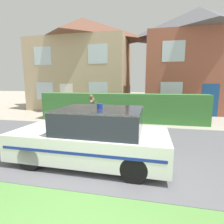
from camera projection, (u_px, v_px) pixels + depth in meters
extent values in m
cube|color=#5B5B60|center=(120.00, 145.00, 6.07)|extent=(28.00, 5.56, 0.01)
cube|color=#3D7F38|center=(120.00, 108.00, 9.77)|extent=(9.20, 0.80, 1.57)
cylinder|color=black|center=(63.00, 138.00, 5.87)|extent=(0.60, 0.21, 0.60)
cylinder|color=black|center=(30.00, 158.00, 4.32)|extent=(0.60, 0.21, 0.60)
cylinder|color=black|center=(139.00, 144.00, 5.31)|extent=(0.60, 0.21, 0.60)
cylinder|color=black|center=(134.00, 169.00, 3.76)|extent=(0.60, 0.21, 0.60)
cube|color=white|center=(90.00, 143.00, 4.78)|extent=(4.16, 1.89, 0.69)
cube|color=#232833|center=(100.00, 120.00, 4.61)|extent=(2.19, 1.67, 0.61)
cube|color=white|center=(100.00, 109.00, 4.57)|extent=(2.19, 1.67, 0.04)
cube|color=navy|center=(100.00, 132.00, 5.65)|extent=(3.92, 0.08, 0.07)
cube|color=navy|center=(76.00, 154.00, 3.90)|extent=(3.92, 0.08, 0.07)
cylinder|color=#1933A5|center=(100.00, 106.00, 4.55)|extent=(0.15, 0.15, 0.12)
ellipsoid|color=brown|center=(92.00, 100.00, 4.57)|extent=(0.14, 0.20, 0.17)
ellipsoid|color=white|center=(91.00, 101.00, 4.50)|extent=(0.08, 0.06, 0.10)
sphere|color=brown|center=(91.00, 96.00, 4.47)|extent=(0.10, 0.10, 0.10)
cone|color=brown|center=(90.00, 95.00, 4.47)|extent=(0.04, 0.04, 0.04)
cone|color=brown|center=(92.00, 95.00, 4.46)|extent=(0.04, 0.04, 0.04)
cylinder|color=brown|center=(96.00, 103.00, 4.64)|extent=(0.03, 0.16, 0.03)
cube|color=tan|center=(84.00, 76.00, 15.39)|extent=(7.67, 5.64, 5.57)
pyramid|color=brown|center=(83.00, 30.00, 14.77)|extent=(8.06, 5.92, 1.99)
cube|color=white|center=(67.00, 98.00, 13.00)|extent=(1.00, 0.02, 2.10)
cube|color=silver|center=(45.00, 91.00, 13.27)|extent=(1.40, 0.02, 1.30)
cube|color=silver|center=(98.00, 91.00, 12.43)|extent=(1.40, 0.02, 1.30)
cube|color=silver|center=(42.00, 56.00, 12.85)|extent=(1.40, 0.02, 1.30)
cube|color=silver|center=(98.00, 54.00, 12.01)|extent=(1.40, 0.02, 1.30)
cube|color=#93513D|center=(195.00, 75.00, 13.83)|extent=(7.57, 5.97, 5.61)
pyramid|color=#56565B|center=(199.00, 22.00, 13.19)|extent=(7.95, 6.27, 2.16)
cube|color=navy|center=(210.00, 100.00, 11.16)|extent=(1.00, 0.02, 2.10)
cube|color=silver|center=(171.00, 92.00, 11.56)|extent=(1.40, 0.02, 1.30)
cube|color=silver|center=(173.00, 51.00, 11.13)|extent=(1.40, 0.02, 1.30)
cube|color=black|center=(200.00, 112.00, 9.64)|extent=(0.75, 0.79, 1.10)
cube|color=black|center=(201.00, 102.00, 9.54)|extent=(0.79, 0.83, 0.10)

